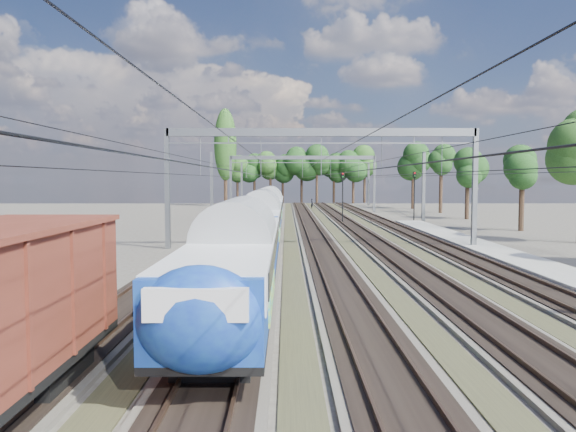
{
  "coord_description": "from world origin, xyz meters",
  "views": [
    {
      "loc": [
        -2.6,
        -11.93,
        5.19
      ],
      "look_at": [
        -2.49,
        24.82,
        2.8
      ],
      "focal_mm": 35.0,
      "sensor_mm": 36.0,
      "label": 1
    }
  ],
  "objects_px": {
    "worker": "(312,204)",
    "signal_near": "(343,191)",
    "emu_train": "(261,215)",
    "signal_far": "(414,190)"
  },
  "relations": [
    {
      "from": "worker",
      "to": "signal_near",
      "type": "height_order",
      "value": "signal_near"
    },
    {
      "from": "emu_train",
      "to": "worker",
      "type": "distance_m",
      "value": 57.26
    },
    {
      "from": "worker",
      "to": "signal_near",
      "type": "distance_m",
      "value": 33.45
    },
    {
      "from": "emu_train",
      "to": "worker",
      "type": "xyz_separation_m",
      "value": [
        6.45,
        56.87,
        -1.62
      ]
    },
    {
      "from": "signal_near",
      "to": "signal_far",
      "type": "bearing_deg",
      "value": 31.31
    },
    {
      "from": "worker",
      "to": "signal_near",
      "type": "bearing_deg",
      "value": 169.81
    },
    {
      "from": "emu_train",
      "to": "signal_near",
      "type": "distance_m",
      "value": 25.14
    },
    {
      "from": "worker",
      "to": "signal_near",
      "type": "relative_size",
      "value": 0.3
    },
    {
      "from": "emu_train",
      "to": "worker",
      "type": "bearing_deg",
      "value": 83.53
    },
    {
      "from": "signal_near",
      "to": "signal_far",
      "type": "xyz_separation_m",
      "value": [
        9.0,
        2.47,
        0.07
      ]
    }
  ]
}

